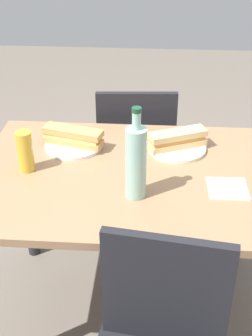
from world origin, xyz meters
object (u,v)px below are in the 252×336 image
(baguette_sandwich_near, at_px, (178,139))
(plate_far, at_px, (74,145))
(dining_table, at_px, (126,197))
(baguette_sandwich_far, at_px, (73,136))
(water_bottle, at_px, (136,162))
(plate_near, at_px, (177,148))
(knife_near, at_px, (169,140))
(chair_far, at_px, (136,152))
(knife_far, at_px, (76,137))
(beer_glass, at_px, (25,151))

(baguette_sandwich_near, distance_m, plate_far, 0.43)
(dining_table, distance_m, baguette_sandwich_far, 0.34)
(dining_table, distance_m, baguette_sandwich_near, 0.32)
(water_bottle, bearing_deg, dining_table, 106.67)
(plate_near, bearing_deg, knife_near, 124.95)
(plate_far, bearing_deg, baguette_sandwich_near, 0.90)
(plate_near, bearing_deg, dining_table, -135.38)
(dining_table, height_order, chair_far, chair_far)
(dining_table, distance_m, water_bottle, 0.29)
(knife_far, distance_m, beer_glass, 0.29)
(knife_near, xyz_separation_m, plate_far, (-0.39, -0.05, -0.01))
(plate_near, xyz_separation_m, plate_far, (-0.43, -0.01, 0.00))
(dining_table, relative_size, baguette_sandwich_far, 4.47)
(chair_far, bearing_deg, water_bottle, -87.11)
(plate_far, relative_size, water_bottle, 0.71)
(dining_table, distance_m, plate_near, 0.30)
(baguette_sandwich_far, bearing_deg, chair_far, 60.88)
(dining_table, height_order, knife_far, knife_far)
(plate_far, distance_m, water_bottle, 0.45)
(dining_table, bearing_deg, baguette_sandwich_near, 44.62)
(chair_far, bearing_deg, beer_glass, -121.81)
(baguette_sandwich_far, xyz_separation_m, water_bottle, (0.27, -0.33, 0.09))
(dining_table, bearing_deg, beer_glass, -179.02)
(knife_near, relative_size, plate_far, 0.76)
(chair_far, bearing_deg, dining_table, -90.55)
(water_bottle, bearing_deg, plate_far, 129.44)
(beer_glass, bearing_deg, knife_far, 58.82)
(knife_near, height_order, water_bottle, water_bottle)
(baguette_sandwich_far, relative_size, knife_far, 1.44)
(dining_table, height_order, knife_near, knife_near)
(chair_far, relative_size, plate_far, 3.61)
(baguette_sandwich_near, bearing_deg, water_bottle, -113.95)
(chair_far, distance_m, plate_far, 0.55)
(baguette_sandwich_near, relative_size, knife_near, 1.37)
(chair_far, xyz_separation_m, plate_near, (0.19, -0.42, 0.26))
(plate_near, height_order, water_bottle, water_bottle)
(plate_near, relative_size, water_bottle, 0.71)
(dining_table, distance_m, knife_far, 0.36)
(chair_far, height_order, knife_far, chair_far)
(baguette_sandwich_far, height_order, knife_far, baguette_sandwich_far)
(baguette_sandwich_near, bearing_deg, dining_table, -135.38)
(water_bottle, relative_size, beer_glass, 2.08)
(baguette_sandwich_near, distance_m, water_bottle, 0.38)
(water_bottle, bearing_deg, knife_far, 125.02)
(knife_far, bearing_deg, plate_near, -6.36)
(plate_far, bearing_deg, plate_near, 0.90)
(knife_far, bearing_deg, dining_table, -46.54)
(chair_far, distance_m, knife_near, 0.48)
(dining_table, relative_size, baguette_sandwich_near, 4.65)
(plate_far, bearing_deg, knife_near, 7.78)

